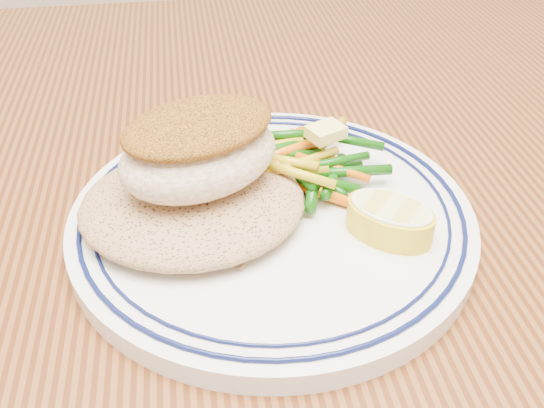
{
  "coord_description": "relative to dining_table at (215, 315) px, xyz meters",
  "views": [
    {
      "loc": [
        -0.01,
        -0.33,
        1.01
      ],
      "look_at": [
        0.04,
        -0.02,
        0.77
      ],
      "focal_mm": 40.0,
      "sensor_mm": 36.0,
      "label": 1
    }
  ],
  "objects": [
    {
      "name": "vegetable_pile",
      "position": [
        0.07,
        0.02,
        0.13
      ],
      "size": [
        0.11,
        0.1,
        0.03
      ],
      "color": "#DA620A",
      "rests_on": "plate"
    },
    {
      "name": "lemon_wedge",
      "position": [
        0.11,
        -0.05,
        0.12
      ],
      "size": [
        0.07,
        0.07,
        0.02
      ],
      "color": "yellow",
      "rests_on": "plate"
    },
    {
      "name": "rice_pilaf",
      "position": [
        -0.01,
        -0.02,
        0.13
      ],
      "size": [
        0.14,
        0.13,
        0.03
      ],
      "primitive_type": "ellipsoid",
      "color": "#9C744E",
      "rests_on": "plate"
    },
    {
      "name": "dining_table",
      "position": [
        0.0,
        0.0,
        0.0
      ],
      "size": [
        1.5,
        0.9,
        0.75
      ],
      "color": "#49230E",
      "rests_on": "ground"
    },
    {
      "name": "plate",
      "position": [
        0.04,
        -0.02,
        0.11
      ],
      "size": [
        0.26,
        0.26,
        0.02
      ],
      "color": "white",
      "rests_on": "dining_table"
    },
    {
      "name": "fish_fillet",
      "position": [
        -0.0,
        -0.01,
        0.16
      ],
      "size": [
        0.12,
        0.11,
        0.05
      ],
      "color": "beige",
      "rests_on": "rice_pilaf"
    },
    {
      "name": "butter_pat",
      "position": [
        0.08,
        0.02,
        0.14
      ],
      "size": [
        0.03,
        0.03,
        0.01
      ],
      "primitive_type": "cube",
      "rotation": [
        0.0,
        0.0,
        0.43
      ],
      "color": "#FAF07A",
      "rests_on": "vegetable_pile"
    }
  ]
}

